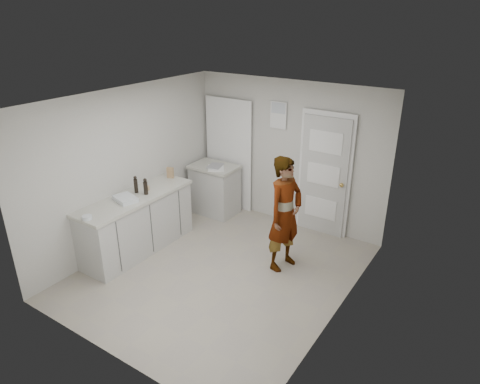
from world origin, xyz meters
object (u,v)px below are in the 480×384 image
Objects in this scene: egg_bowl at (87,217)px; cake_mix_box at (170,173)px; baking_dish at (125,199)px; person at (285,214)px; oil_cruet_b at (136,185)px; spice_jar at (148,188)px; oil_cruet_a at (146,187)px.

cake_mix_box is at bearing 93.11° from egg_bowl.
baking_dish is (0.07, -1.07, -0.06)m from cake_mix_box.
person is 6.25× the size of oil_cruet_b.
egg_bowl is (0.03, -1.17, -0.01)m from spice_jar.
baking_dish is at bearing -73.67° from oil_cruet_b.
egg_bowl is at bearing 142.01° from person.
spice_jar is at bearing 90.46° from baking_dish.
oil_cruet_b is 0.66× the size of baking_dish.
spice_jar is at bearing 62.20° from oil_cruet_b.
person is 2.19m from cake_mix_box.
oil_cruet_b is at bearing 106.33° from baking_dish.
person reaches higher than oil_cruet_a.
baking_dish is (0.09, -0.31, -0.10)m from oil_cruet_b.
person is at bearing 26.23° from baking_dish.
person reaches higher than cake_mix_box.
baking_dish is at bearing -103.33° from oil_cruet_a.
cake_mix_box is 0.76m from oil_cruet_b.
cake_mix_box is 0.67× the size of oil_cruet_b.
egg_bowl is (0.11, -1.01, -0.10)m from oil_cruet_b.
person is 4.10× the size of baking_dish.
person is 2.32m from oil_cruet_b.
cake_mix_box is (-2.18, 0.03, 0.16)m from person.
oil_cruet_b is (-0.02, -0.76, 0.04)m from cake_mix_box.
oil_cruet_b is at bearing -117.80° from spice_jar.
oil_cruet_a is 1.05m from egg_bowl.
person is at bearing -18.78° from cake_mix_box.
spice_jar is at bearing -101.31° from cake_mix_box.
oil_cruet_a is at bearing 76.67° from baking_dish.
oil_cruet_a is 0.63× the size of baking_dish.
baking_dish is 3.13× the size of egg_bowl.
oil_cruet_b is (-2.20, -0.73, 0.20)m from person.
cake_mix_box is at bearing 102.08° from oil_cruet_a.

